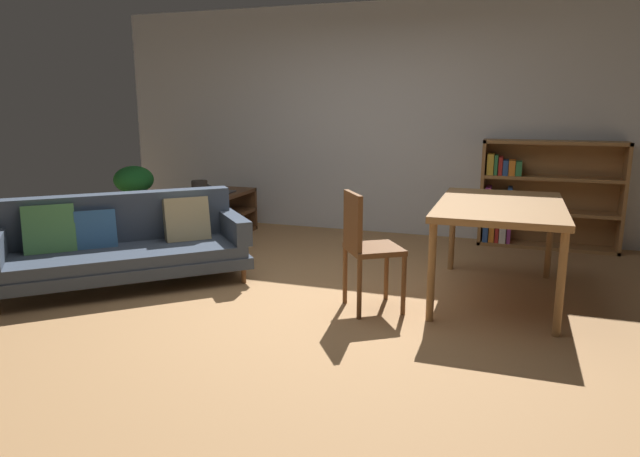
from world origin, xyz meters
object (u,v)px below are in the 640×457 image
object	(u,v)px
dining_chair_near	(366,244)
bookshelf	(540,195)
open_laptop	(217,191)
dining_table	(500,212)
potted_floor_plant	(135,195)
media_console	(216,217)
desk_speaker	(200,190)
fabric_couch	(123,243)

from	to	relation	value
dining_chair_near	bookshelf	xyz separation A→B (m)	(1.30, 2.55, 0.05)
open_laptop	dining_chair_near	xyz separation A→B (m)	(2.26, -1.80, -0.03)
dining_table	potted_floor_plant	bearing A→B (deg)	169.11
dining_table	media_console	bearing A→B (deg)	161.50
dining_table	dining_chair_near	bearing A→B (deg)	-146.14
open_laptop	desk_speaker	distance (m)	0.50
media_console	dining_chair_near	size ratio (longest dim) A/B	1.42
potted_floor_plant	desk_speaker	bearing A→B (deg)	-5.42
media_console	bookshelf	world-z (taller)	bookshelf
fabric_couch	dining_chair_near	size ratio (longest dim) A/B	2.26
fabric_couch	dining_table	world-z (taller)	dining_table
open_laptop	potted_floor_plant	size ratio (longest dim) A/B	0.50
open_laptop	potted_floor_plant	bearing A→B (deg)	-154.96
fabric_couch	media_console	bearing A→B (deg)	91.51
desk_speaker	dining_chair_near	bearing A→B (deg)	-30.89
desk_speaker	dining_chair_near	size ratio (longest dim) A/B	0.23
media_console	potted_floor_plant	bearing A→B (deg)	-162.97
fabric_couch	open_laptop	distance (m)	1.85
fabric_couch	desk_speaker	bearing A→B (deg)	91.24
media_console	dining_table	xyz separation A→B (m)	(3.15, -1.05, 0.44)
fabric_couch	media_console	size ratio (longest dim) A/B	1.59
bookshelf	fabric_couch	bearing A→B (deg)	-143.33
fabric_couch	media_console	xyz separation A→B (m)	(-0.05, 1.71, -0.10)
open_laptop	dining_table	xyz separation A→B (m)	(3.19, -1.18, 0.16)
media_console	open_laptop	world-z (taller)	open_laptop
media_console	open_laptop	bearing A→B (deg)	109.78
fabric_couch	dining_chair_near	xyz separation A→B (m)	(2.17, 0.04, 0.16)
fabric_couch	potted_floor_plant	size ratio (longest dim) A/B	2.42
dining_table	bookshelf	bearing A→B (deg)	79.14
fabric_couch	media_console	distance (m)	1.72
open_laptop	dining_table	world-z (taller)	dining_table
media_console	potted_floor_plant	size ratio (longest dim) A/B	1.52
potted_floor_plant	dining_chair_near	distance (m)	3.42
fabric_couch	dining_chair_near	world-z (taller)	dining_chair_near
desk_speaker	potted_floor_plant	world-z (taller)	potted_floor_plant
open_laptop	dining_chair_near	size ratio (longest dim) A/B	0.46
fabric_couch	bookshelf	xyz separation A→B (m)	(3.47, 2.59, 0.21)
fabric_couch	bookshelf	world-z (taller)	bookshelf
fabric_couch	dining_chair_near	distance (m)	2.18
fabric_couch	bookshelf	bearing A→B (deg)	36.67
dining_table	bookshelf	xyz separation A→B (m)	(0.37, 1.93, -0.14)
potted_floor_plant	bookshelf	size ratio (longest dim) A/B	0.59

